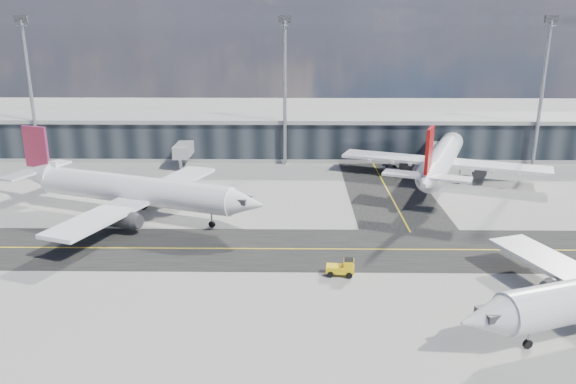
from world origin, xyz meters
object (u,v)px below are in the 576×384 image
airliner_redtail (442,158)px  service_van (391,169)px  baggage_tug (343,267)px  airliner_af (131,190)px

airliner_redtail → service_van: bearing=163.6°
baggage_tug → service_van: bearing=170.6°
airliner_redtail → service_van: airliner_redtail is taller
airliner_af → airliner_redtail: 54.18m
airliner_af → airliner_redtail: bearing=131.5°
airliner_af → service_van: size_ratio=7.36×
airliner_af → baggage_tug: bearing=76.2°
airliner_af → baggage_tug: airliner_af is taller
service_van → baggage_tug: bearing=-111.7°
airliner_af → airliner_redtail: size_ratio=0.97×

